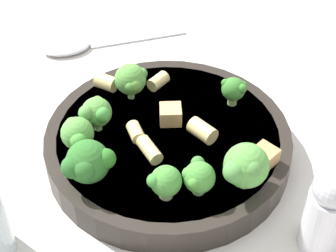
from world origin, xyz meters
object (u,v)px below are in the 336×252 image
at_px(broccoli_floret_3, 131,80).
at_px(broccoli_floret_6, 245,167).
at_px(broccoli_floret_1, 198,177).
at_px(rigatoni_1, 106,82).
at_px(rigatoni_3, 202,131).
at_px(chicken_chunk_1, 171,114).
at_px(spoon, 85,45).
at_px(broccoli_floret_7, 77,134).
at_px(rigatoni_4, 158,81).
at_px(pepper_shaker, 327,210).
at_px(chicken_chunk_0, 265,156).
at_px(broccoli_floret_0, 96,112).
at_px(broccoli_floret_4, 234,89).
at_px(rigatoni_0, 136,132).
at_px(pasta_bowl, 168,142).
at_px(rigatoni_2, 153,151).
at_px(broccoli_floret_5, 166,182).
at_px(broccoli_floret_2, 88,163).

bearing_deg(broccoli_floret_3, broccoli_floret_6, 160.72).
height_order(broccoli_floret_1, rigatoni_1, broccoli_floret_1).
relative_size(rigatoni_3, chicken_chunk_1, 1.26).
height_order(broccoli_floret_3, spoon, broccoli_floret_3).
xyz_separation_m(broccoli_floret_7, chicken_chunk_1, (-0.05, -0.08, -0.01)).
xyz_separation_m(rigatoni_1, rigatoni_3, (-0.12, 0.01, 0.00)).
height_order(rigatoni_4, pepper_shaker, pepper_shaker).
distance_m(chicken_chunk_0, pepper_shaker, 0.08).
bearing_deg(broccoli_floret_0, broccoli_floret_6, -178.22).
xyz_separation_m(broccoli_floret_6, pepper_shaker, (-0.07, -0.00, -0.01)).
bearing_deg(broccoli_floret_1, broccoli_floret_7, 5.57).
bearing_deg(chicken_chunk_1, broccoli_floret_1, 134.94).
height_order(broccoli_floret_3, broccoli_floret_4, broccoli_floret_3).
xyz_separation_m(chicken_chunk_0, chicken_chunk_1, (0.10, -0.00, 0.00)).
relative_size(broccoli_floret_3, rigatoni_0, 1.92).
bearing_deg(broccoli_floret_7, broccoli_floret_6, -166.67).
bearing_deg(broccoli_floret_1, pasta_bowl, -39.90).
bearing_deg(rigatoni_0, broccoli_floret_7, 49.11).
bearing_deg(rigatoni_2, rigatoni_1, -32.28).
xyz_separation_m(broccoli_floret_1, broccoli_floret_3, (0.12, -0.08, 0.01)).
bearing_deg(broccoli_floret_7, pepper_shaker, -170.84).
bearing_deg(broccoli_floret_6, rigatoni_4, -31.08).
bearing_deg(pasta_bowl, rigatoni_3, -157.57).
distance_m(broccoli_floret_1, broccoli_floret_3, 0.14).
relative_size(broccoli_floret_7, rigatoni_2, 1.22).
xyz_separation_m(broccoli_floret_0, broccoli_floret_1, (-0.12, 0.02, -0.00)).
xyz_separation_m(pasta_bowl, broccoli_floret_0, (0.06, 0.03, 0.03)).
bearing_deg(pepper_shaker, broccoli_floret_7, 9.16).
bearing_deg(rigatoni_2, broccoli_floret_4, -105.89).
bearing_deg(rigatoni_0, broccoli_floret_1, 160.32).
bearing_deg(broccoli_floret_4, broccoli_floret_0, 47.20).
bearing_deg(rigatoni_3, broccoli_floret_4, -93.22).
height_order(rigatoni_1, rigatoni_4, rigatoni_1).
height_order(broccoli_floret_6, pepper_shaker, pepper_shaker).
xyz_separation_m(broccoli_floret_5, rigatoni_3, (0.01, -0.08, -0.01)).
distance_m(broccoli_floret_0, chicken_chunk_0, 0.16).
bearing_deg(spoon, pepper_shaker, 159.04).
height_order(broccoli_floret_2, pepper_shaker, pepper_shaker).
xyz_separation_m(broccoli_floret_1, spoon, (0.25, -0.16, -0.04)).
height_order(rigatoni_3, chicken_chunk_0, rigatoni_3).
height_order(broccoli_floret_4, rigatoni_1, broccoli_floret_4).
distance_m(broccoli_floret_5, chicken_chunk_1, 0.10).
distance_m(chicken_chunk_1, spoon, 0.20).
bearing_deg(chicken_chunk_0, pepper_shaker, 151.64).
xyz_separation_m(broccoli_floret_1, broccoli_floret_4, (0.03, -0.12, 0.00)).
distance_m(broccoli_floret_0, rigatoni_1, 0.07).
xyz_separation_m(broccoli_floret_3, chicken_chunk_1, (-0.05, 0.01, -0.02)).
height_order(broccoli_floret_4, rigatoni_2, broccoli_floret_4).
relative_size(broccoli_floret_3, rigatoni_4, 1.82).
xyz_separation_m(rigatoni_1, pepper_shaker, (-0.26, 0.05, 0.01)).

